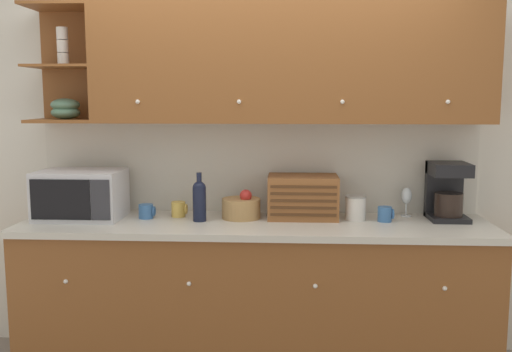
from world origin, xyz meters
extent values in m
plane|color=slate|center=(0.00, 0.00, 0.00)|extent=(24.00, 24.00, 0.00)
cube|color=beige|center=(0.00, 0.03, 1.30)|extent=(5.25, 0.06, 2.60)
cube|color=brown|center=(0.00, -0.32, 0.45)|extent=(2.85, 0.65, 0.89)
cube|color=beige|center=(0.00, -0.34, 0.91)|extent=(2.87, 0.68, 0.04)
sphere|color=white|center=(-1.07, -0.66, 0.64)|extent=(0.03, 0.03, 0.03)
sphere|color=white|center=(-0.36, -0.66, 0.64)|extent=(0.03, 0.03, 0.03)
sphere|color=white|center=(0.36, -0.66, 0.64)|extent=(0.03, 0.03, 0.03)
sphere|color=white|center=(1.07, -0.66, 0.64)|extent=(0.03, 0.03, 0.03)
cube|color=beige|center=(0.00, -0.01, 1.23)|extent=(2.85, 0.01, 0.60)
cube|color=brown|center=(0.21, -0.18, 1.89)|extent=(2.43, 0.35, 0.73)
cube|color=brown|center=(-1.21, -0.01, 1.89)|extent=(0.42, 0.02, 0.73)
cube|color=brown|center=(-1.21, -0.18, 1.54)|extent=(0.42, 0.35, 0.02)
cube|color=brown|center=(-1.21, -0.18, 1.88)|extent=(0.42, 0.35, 0.02)
cube|color=brown|center=(-1.21, -0.18, 2.25)|extent=(0.42, 0.35, 0.02)
sphere|color=white|center=(-0.70, -0.36, 1.66)|extent=(0.03, 0.03, 0.03)
sphere|color=white|center=(-0.09, -0.36, 1.66)|extent=(0.03, 0.03, 0.03)
sphere|color=white|center=(0.51, -0.36, 1.66)|extent=(0.03, 0.03, 0.03)
sphere|color=white|center=(1.12, -0.36, 1.66)|extent=(0.03, 0.03, 0.03)
ellipsoid|color=slate|center=(-1.21, -0.18, 1.59)|extent=(0.18, 0.18, 0.08)
ellipsoid|color=slate|center=(-1.21, -0.18, 1.64)|extent=(0.18, 0.18, 0.08)
cylinder|color=silver|center=(-1.21, -0.18, 1.92)|extent=(0.07, 0.07, 0.08)
cylinder|color=silver|center=(-1.21, -0.18, 2.00)|extent=(0.07, 0.07, 0.08)
cylinder|color=silver|center=(-1.21, -0.18, 2.08)|extent=(0.07, 0.07, 0.08)
cube|color=silver|center=(-1.10, -0.28, 1.08)|extent=(0.52, 0.37, 0.30)
cube|color=black|center=(-1.15, -0.47, 1.08)|extent=(0.36, 0.01, 0.24)
cube|color=#2D2D33|center=(-0.91, -0.47, 1.08)|extent=(0.11, 0.01, 0.24)
cylinder|color=#38669E|center=(-0.69, -0.26, 0.98)|extent=(0.09, 0.09, 0.09)
torus|color=#38669E|center=(-0.64, -0.26, 0.98)|extent=(0.01, 0.06, 0.06)
cylinder|color=gold|center=(-0.50, -0.20, 0.98)|extent=(0.09, 0.09, 0.10)
torus|color=gold|center=(-0.45, -0.20, 0.98)|extent=(0.01, 0.07, 0.07)
cylinder|color=black|center=(-0.34, -0.32, 1.04)|extent=(0.08, 0.08, 0.21)
sphere|color=black|center=(-0.34, -0.32, 1.14)|extent=(0.08, 0.08, 0.08)
cylinder|color=black|center=(-0.34, -0.32, 1.20)|extent=(0.03, 0.03, 0.07)
cylinder|color=#A87F4C|center=(-0.09, -0.22, 0.99)|extent=(0.24, 0.24, 0.13)
sphere|color=red|center=(-0.06, -0.24, 1.08)|extent=(0.08, 0.08, 0.08)
cube|color=brown|center=(0.29, -0.18, 1.07)|extent=(0.44, 0.30, 0.27)
cube|color=#4B2C16|center=(0.29, -0.33, 0.98)|extent=(0.40, 0.01, 0.02)
cube|color=#4B2C16|center=(0.29, -0.33, 1.02)|extent=(0.40, 0.01, 0.02)
cube|color=#4B2C16|center=(0.29, -0.33, 1.07)|extent=(0.40, 0.01, 0.02)
cube|color=#4B2C16|center=(0.29, -0.33, 1.11)|extent=(0.40, 0.01, 0.02)
cube|color=#4B2C16|center=(0.29, -0.33, 1.15)|extent=(0.40, 0.01, 0.02)
cylinder|color=silver|center=(0.62, -0.24, 1.00)|extent=(0.12, 0.12, 0.14)
cylinder|color=gray|center=(0.62, -0.24, 1.08)|extent=(0.13, 0.13, 0.01)
cylinder|color=#38669E|center=(0.79, -0.27, 0.98)|extent=(0.09, 0.09, 0.09)
torus|color=#38669E|center=(0.84, -0.27, 0.98)|extent=(0.01, 0.06, 0.06)
cylinder|color=silver|center=(0.96, -0.11, 0.94)|extent=(0.06, 0.06, 0.01)
cylinder|color=silver|center=(0.96, -0.11, 0.98)|extent=(0.01, 0.01, 0.07)
ellipsoid|color=silver|center=(0.96, -0.11, 1.07)|extent=(0.07, 0.07, 0.11)
cube|color=black|center=(1.19, -0.20, 0.95)|extent=(0.23, 0.26, 0.03)
cylinder|color=black|center=(1.19, -0.22, 1.03)|extent=(0.17, 0.17, 0.14)
cube|color=black|center=(1.19, -0.10, 1.11)|extent=(0.23, 0.06, 0.36)
cube|color=black|center=(1.19, -0.20, 1.25)|extent=(0.23, 0.26, 0.08)
camera|label=1|loc=(0.20, -3.74, 1.68)|focal=40.00mm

